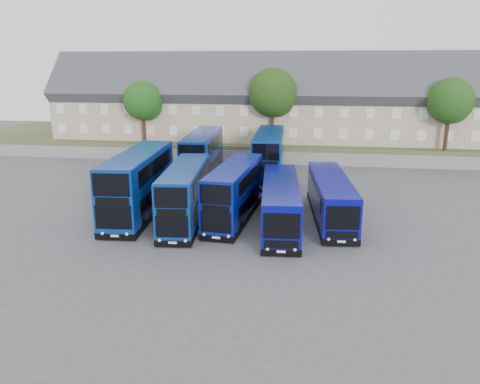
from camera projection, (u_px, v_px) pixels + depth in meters
name	position (u px, v px, depth m)	size (l,w,h in m)	color
ground	(215.00, 231.00, 33.66)	(120.00, 120.00, 0.00)	#4E4E54
retaining_wall	(254.00, 157.00, 56.35)	(70.00, 0.40, 1.50)	slate
earth_bank	(262.00, 142.00, 65.82)	(80.00, 20.00, 2.00)	#45522E
terrace_row	(283.00, 104.00, 60.10)	(60.00, 10.40, 11.20)	tan
dd_front_left	(139.00, 185.00, 36.93)	(3.62, 12.46, 4.89)	navy
dd_front_mid	(185.00, 195.00, 35.05)	(3.44, 10.90, 4.26)	navy
dd_front_right	(234.00, 193.00, 35.75)	(3.25, 10.70, 4.19)	#081595
dd_rear_left	(203.00, 157.00, 48.47)	(3.39, 12.03, 4.73)	#082892
dd_rear_right	(269.00, 156.00, 48.54)	(3.16, 12.20, 4.82)	#08349A
coach_east_a	(280.00, 204.00, 34.44)	(3.49, 12.38, 3.34)	#070A87
coach_east_b	(331.00, 199.00, 35.95)	(3.57, 12.10, 3.26)	#080893
tree_west	(144.00, 102.00, 57.67)	(4.80, 4.80, 7.65)	#382314
tree_mid	(274.00, 95.00, 55.63)	(5.76, 5.76, 9.18)	#382314
tree_east	(451.00, 103.00, 52.53)	(5.12, 5.12, 8.16)	#382314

